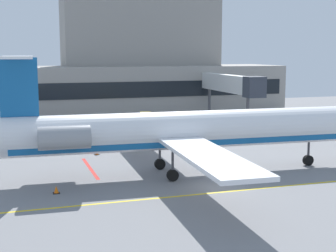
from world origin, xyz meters
TOP-DOWN VIEW (x-y plane):
  - ground at (-0.00, -0.00)m, footprint 120.00×120.00m
  - terminal_building at (2.04, 46.88)m, footprint 60.38×13.27m
  - jet_bridge_west at (15.58, 30.74)m, footprint 2.40×17.11m
  - regional_jet at (-1.42, 4.50)m, footprint 35.67×28.69m
  - pushback_tractor at (-7.16, 27.67)m, footprint 1.96×2.88m
  - belt_loader at (1.54, 26.87)m, footprint 3.65×2.68m
  - fuel_tank at (-15.25, 33.58)m, footprint 6.64×2.02m
  - safety_cone_alpha at (-6.26, 14.03)m, footprint 0.47×0.47m
  - safety_cone_bravo at (-11.17, 1.97)m, footprint 0.47×0.47m

SIDE VIEW (x-z plane):
  - ground at x=0.00m, z-range -0.10..0.00m
  - safety_cone_alpha at x=-6.26m, z-range -0.03..0.52m
  - safety_cone_bravo at x=-11.17m, z-range -0.03..0.52m
  - pushback_tractor at x=-7.16m, z-range -0.11..1.93m
  - belt_loader at x=1.54m, z-range -0.12..2.15m
  - fuel_tank at x=-15.25m, z-range 0.15..2.39m
  - regional_jet at x=-1.42m, z-range -1.19..8.22m
  - jet_bridge_west at x=15.58m, z-range 1.92..8.56m
  - terminal_building at x=2.04m, z-range -2.66..15.68m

